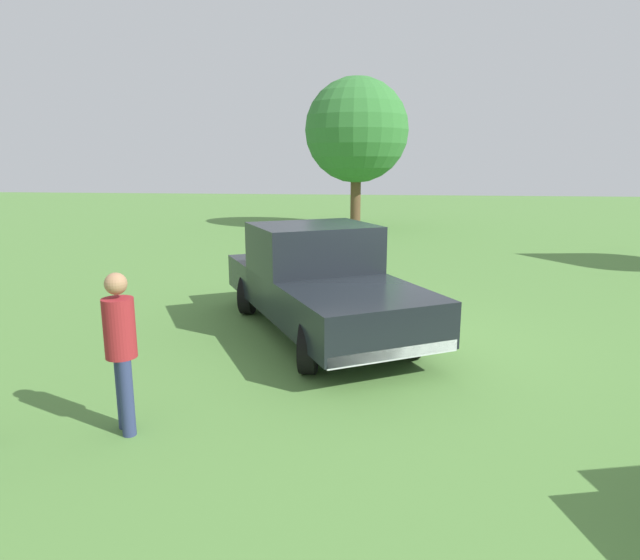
{
  "coord_description": "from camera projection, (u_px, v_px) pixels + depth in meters",
  "views": [
    {
      "loc": [
        8.53,
        0.13,
        2.8
      ],
      "look_at": [
        -0.15,
        -0.94,
        0.9
      ],
      "focal_mm": 30.4,
      "sensor_mm": 36.0,
      "label": 1
    }
  ],
  "objects": [
    {
      "name": "person_bystander",
      "position": [
        121.0,
        344.0,
        5.57
      ],
      "size": [
        0.45,
        0.45,
        1.72
      ],
      "rotation": [
        0.0,
        0.0,
        5.37
      ],
      "color": "navy",
      "rests_on": "ground_plane"
    },
    {
      "name": "tree_back_right",
      "position": [
        356.0,
        131.0,
        22.74
      ],
      "size": [
        4.35,
        4.35,
        6.3
      ],
      "color": "brown",
      "rests_on": "ground_plane"
    },
    {
      "name": "pickup_truck",
      "position": [
        317.0,
        277.0,
        9.06
      ],
      "size": [
        5.31,
        4.13,
        1.79
      ],
      "rotation": [
        0.0,
        0.0,
        0.51
      ],
      "color": "black",
      "rests_on": "ground_plane"
    },
    {
      "name": "ground_plane",
      "position": [
        376.0,
        337.0,
        8.88
      ],
      "size": [
        80.0,
        80.0,
        0.0
      ],
      "primitive_type": "plane",
      "color": "#54843D"
    }
  ]
}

